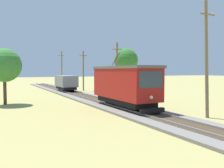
{
  "coord_description": "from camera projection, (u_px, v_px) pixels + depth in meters",
  "views": [
    {
      "loc": [
        -10.47,
        -1.67,
        3.42
      ],
      "look_at": [
        0.14,
        19.65,
        2.1
      ],
      "focal_mm": 38.74,
      "sensor_mm": 36.0,
      "label": 1
    }
  ],
  "objects": [
    {
      "name": "utility_pole_mid",
      "position": [
        117.0,
        70.0,
        29.98
      ],
      "size": [
        1.4,
        0.28,
        6.89
      ],
      "color": "#7A664C",
      "rests_on": "ground"
    },
    {
      "name": "tree_left_far",
      "position": [
        4.0,
        65.0,
        24.18
      ],
      "size": [
        3.39,
        3.39,
        5.66
      ],
      "color": "#4C3823",
      "rests_on": "ground"
    },
    {
      "name": "freight_car",
      "position": [
        66.0,
        82.0,
        38.17
      ],
      "size": [
        2.4,
        5.2,
        2.31
      ],
      "color": "slate",
      "rests_on": "rail_right"
    },
    {
      "name": "tree_horizon",
      "position": [
        126.0,
        60.0,
        54.95
      ],
      "size": [
        5.43,
        5.43,
        8.49
      ],
      "color": "#4C3823",
      "rests_on": "ground"
    },
    {
      "name": "red_tram",
      "position": [
        124.0,
        85.0,
        21.34
      ],
      "size": [
        2.6,
        8.54,
        4.79
      ],
      "color": "maroon",
      "rests_on": "rail_right"
    },
    {
      "name": "gravel_pile",
      "position": [
        99.0,
        89.0,
        38.5
      ],
      "size": [
        2.5,
        2.5,
        1.12
      ],
      "primitive_type": "cone",
      "color": "gray",
      "rests_on": "ground"
    },
    {
      "name": "utility_pole_near_tram",
      "position": [
        207.0,
        58.0,
        17.46
      ],
      "size": [
        1.4,
        0.61,
        8.48
      ],
      "color": "#7A664C",
      "rests_on": "ground"
    },
    {
      "name": "utility_pole_far",
      "position": [
        83.0,
        70.0,
        41.03
      ],
      "size": [
        1.4,
        0.28,
        6.79
      ],
      "color": "#7A664C",
      "rests_on": "ground"
    },
    {
      "name": "utility_pole_distant",
      "position": [
        62.0,
        68.0,
        53.66
      ],
      "size": [
        1.4,
        0.4,
        7.73
      ],
      "color": "#7A664C",
      "rests_on": "ground"
    }
  ]
}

